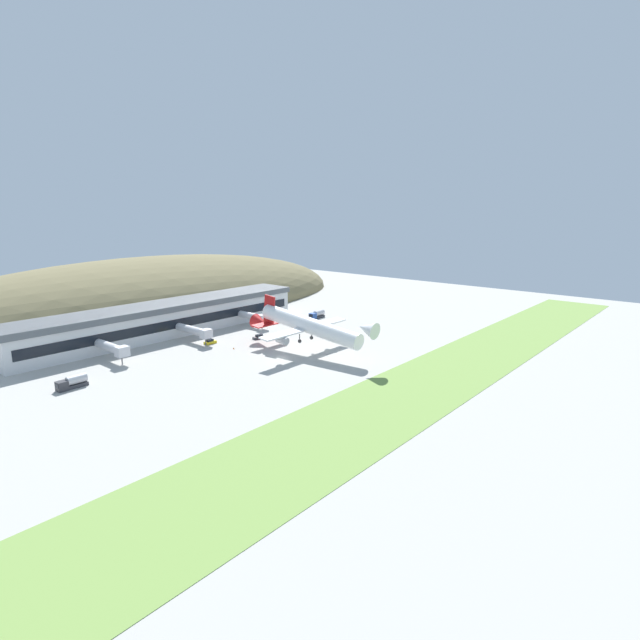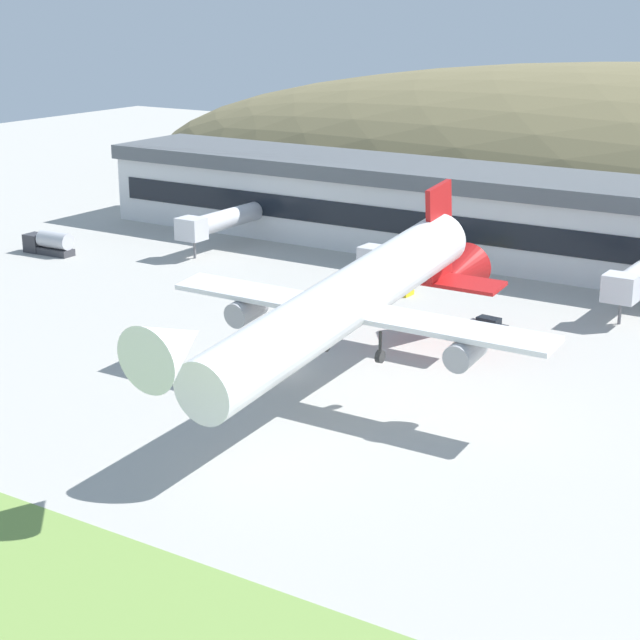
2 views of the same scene
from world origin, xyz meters
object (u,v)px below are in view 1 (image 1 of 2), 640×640
at_px(service_car_0, 210,342).
at_px(traffic_cone_1, 309,325).
at_px(terminal_building, 166,317).
at_px(jetway_1, 195,331).
at_px(jetway_2, 254,317).
at_px(service_car_1, 259,337).
at_px(cargo_airplane, 307,326).
at_px(fuel_truck, 317,315).
at_px(jetway_0, 113,348).
at_px(traffic_cone_0, 234,348).
at_px(box_truck, 72,382).

xyz_separation_m(service_car_0, traffic_cone_1, (40.03, -7.75, -0.37)).
distance_m(terminal_building, traffic_cone_1, 51.69).
relative_size(jetway_1, traffic_cone_1, 28.74).
distance_m(jetway_2, service_car_1, 17.78).
relative_size(service_car_0, service_car_1, 0.93).
distance_m(jetway_1, cargo_airplane, 39.77).
bearing_deg(jetway_1, fuel_truck, -6.51).
bearing_deg(service_car_1, jetway_0, 163.78).
distance_m(service_car_1, traffic_cone_0, 14.28).
bearing_deg(jetway_1, jetway_2, 3.06).
height_order(fuel_truck, traffic_cone_0, fuel_truck).
bearing_deg(jetway_0, cargo_airplane, -40.96).
xyz_separation_m(jetway_0, traffic_cone_1, (70.14, -13.47, -3.71)).
relative_size(terminal_building, cargo_airplane, 2.22).
height_order(terminal_building, jetway_1, terminal_building).
xyz_separation_m(jetway_1, traffic_cone_1, (42.14, -12.81, -3.71)).
xyz_separation_m(service_car_0, box_truck, (-47.72, -7.71, 0.80)).
height_order(jetway_2, fuel_truck, jetway_2).
bearing_deg(cargo_airplane, jetway_1, 112.15).
xyz_separation_m(cargo_airplane, traffic_cone_1, (27.24, 23.77, -8.34)).
xyz_separation_m(jetway_0, service_car_1, (44.92, -13.07, -3.38)).
bearing_deg(service_car_1, cargo_airplane, -94.80).
height_order(jetway_1, service_car_0, jetway_1).
relative_size(jetway_0, service_car_0, 3.85).
bearing_deg(fuel_truck, jetway_0, 175.23).
xyz_separation_m(jetway_0, jetway_1, (28.00, -0.66, 0.00)).
bearing_deg(fuel_truck, traffic_cone_0, -169.46).
xyz_separation_m(service_car_1, box_truck, (-62.54, -0.36, 0.84)).
bearing_deg(traffic_cone_1, service_car_1, 179.09).
xyz_separation_m(jetway_2, fuel_truck, (27.06, -7.70, -2.54)).
distance_m(terminal_building, service_car_1, 34.04).
height_order(terminal_building, jetway_0, terminal_building).
bearing_deg(traffic_cone_0, traffic_cone_1, 4.40).
height_order(jetway_2, cargo_airplane, cargo_airplane).
relative_size(cargo_airplane, fuel_truck, 5.95).
bearing_deg(service_car_0, jetway_2, 14.42).
relative_size(terminal_building, jetway_0, 7.02).
bearing_deg(jetway_1, traffic_cone_0, -79.05).
distance_m(jetway_2, box_truck, 74.53).
bearing_deg(jetway_1, box_truck, -164.36).
bearing_deg(cargo_airplane, service_car_1, 85.20).
distance_m(service_car_1, fuel_truck, 38.16).
bearing_deg(terminal_building, cargo_airplane, -74.42).
height_order(jetway_2, service_car_0, jetway_2).
xyz_separation_m(box_truck, traffic_cone_0, (48.67, -3.04, -1.17)).
bearing_deg(cargo_airplane, terminal_building, 105.58).
bearing_deg(traffic_cone_0, jetway_0, 152.06).
bearing_deg(service_car_1, terminal_building, 120.17).
distance_m(jetway_0, jetway_1, 28.01).
relative_size(cargo_airplane, traffic_cone_0, 84.24).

